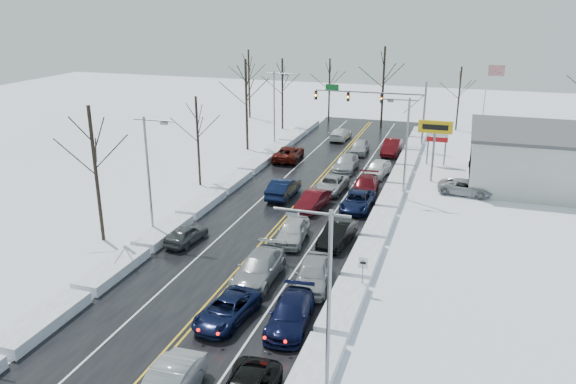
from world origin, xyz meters
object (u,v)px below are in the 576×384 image
(traffic_signal_mast, at_px, (381,102))
(oncoming_car_0, at_px, (283,197))
(tires_plus_sign, at_px, (435,131))
(flagpole, at_px, (486,100))

(traffic_signal_mast, relative_size, oncoming_car_0, 2.58)
(traffic_signal_mast, height_order, oncoming_car_0, traffic_signal_mast)
(traffic_signal_mast, height_order, tires_plus_sign, traffic_signal_mast)
(tires_plus_sign, bearing_deg, oncoming_car_0, -144.34)
(oncoming_car_0, bearing_deg, traffic_signal_mast, -103.28)
(traffic_signal_mast, relative_size, tires_plus_sign, 2.21)
(flagpole, height_order, oncoming_car_0, flagpole)
(tires_plus_sign, height_order, flagpole, flagpole)
(tires_plus_sign, distance_m, flagpole, 14.79)
(oncoming_car_0, bearing_deg, tires_plus_sign, -143.46)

